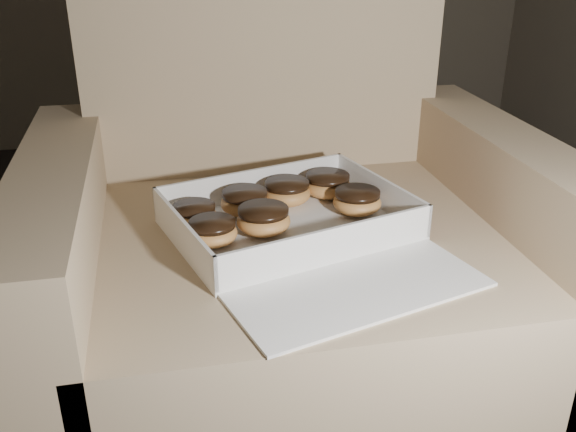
# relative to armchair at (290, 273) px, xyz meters

# --- Properties ---
(armchair) EXTENTS (0.90, 0.76, 0.94)m
(armchair) POSITION_rel_armchair_xyz_m (0.00, 0.00, 0.00)
(armchair) COLOR #9F8865
(armchair) RESTS_ON floor
(bakery_box) EXTENTS (0.48, 0.53, 0.06)m
(bakery_box) POSITION_rel_armchair_xyz_m (-0.00, -0.11, 0.14)
(bakery_box) COLOR white
(bakery_box) RESTS_ON armchair
(donut_a) EXTENTS (0.08, 0.08, 0.04)m
(donut_a) POSITION_rel_armchair_xyz_m (-0.15, -0.11, 0.15)
(donut_a) COLOR #CD8247
(donut_a) RESTS_ON bakery_box
(donut_b) EXTENTS (0.09, 0.09, 0.04)m
(donut_b) POSITION_rel_armchair_xyz_m (0.08, 0.04, 0.16)
(donut_b) COLOR #CD8247
(donut_b) RESTS_ON bakery_box
(donut_c) EXTENTS (0.09, 0.09, 0.04)m
(donut_c) POSITION_rel_armchair_xyz_m (-0.06, -0.08, 0.16)
(donut_c) COLOR #CD8247
(donut_c) RESTS_ON bakery_box
(donut_d) EXTENTS (0.08, 0.08, 0.04)m
(donut_d) POSITION_rel_armchair_xyz_m (-0.17, -0.03, 0.15)
(donut_d) COLOR #CD8247
(donut_d) RESTS_ON bakery_box
(donut_e) EXTENTS (0.09, 0.09, 0.04)m
(donut_e) POSITION_rel_armchair_xyz_m (-0.00, 0.02, 0.16)
(donut_e) COLOR #CD8247
(donut_e) RESTS_ON bakery_box
(donut_f) EXTENTS (0.09, 0.09, 0.04)m
(donut_f) POSITION_rel_armchair_xyz_m (0.11, -0.04, 0.16)
(donut_f) COLOR #CD8247
(donut_f) RESTS_ON bakery_box
(donut_g) EXTENTS (0.09, 0.09, 0.04)m
(donut_g) POSITION_rel_armchair_xyz_m (-0.08, -0.00, 0.16)
(donut_g) COLOR #CD8247
(donut_g) RESTS_ON bakery_box
(crumb_a) EXTENTS (0.01, 0.01, 0.00)m
(crumb_a) POSITION_rel_armchair_xyz_m (0.01, -0.18, 0.13)
(crumb_a) COLOR black
(crumb_a) RESTS_ON bakery_box
(crumb_b) EXTENTS (0.01, 0.01, 0.00)m
(crumb_b) POSITION_rel_armchair_xyz_m (0.07, -0.13, 0.13)
(crumb_b) COLOR black
(crumb_b) RESTS_ON bakery_box
(crumb_c) EXTENTS (0.01, 0.01, 0.00)m
(crumb_c) POSITION_rel_armchair_xyz_m (0.08, -0.11, 0.13)
(crumb_c) COLOR black
(crumb_c) RESTS_ON bakery_box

